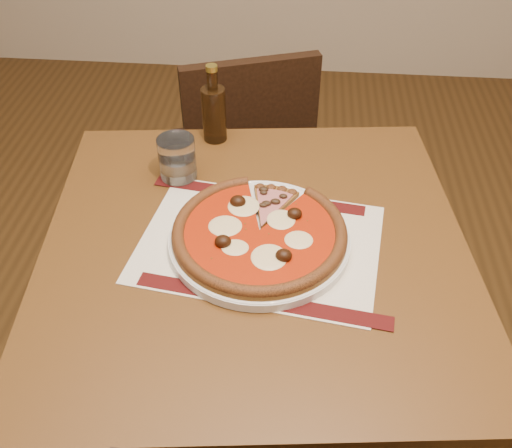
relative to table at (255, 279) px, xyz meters
The scene contains 8 objects.
table is the anchor object (origin of this frame).
chair_far 0.74m from the table, 97.98° to the left, with size 0.49×0.49×0.82m.
placemat 0.10m from the table, ahead, with size 0.44×0.32×0.00m, color silver.
plate 0.11m from the table, ahead, with size 0.34×0.34×0.02m, color white.
pizza 0.13m from the table, ahead, with size 0.33×0.33×0.04m.
ham_slice 0.15m from the table, 67.67° to the left, with size 0.09×0.13×0.02m.
water_glass 0.30m from the table, 133.56° to the left, with size 0.08×0.08×0.10m, color white.
bottle 0.41m from the table, 109.86° to the left, with size 0.06×0.06×0.18m.
Camera 1 is at (0.38, -0.00, 1.49)m, focal length 40.00 mm.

